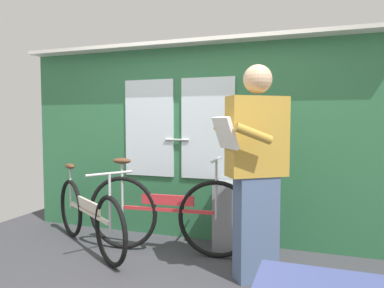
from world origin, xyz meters
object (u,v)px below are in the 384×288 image
passenger_reading_newspaper (256,167)px  trash_bin_by_wall (233,216)px  bicycle_near_door (88,215)px  bicycle_leaning_behind (167,214)px

passenger_reading_newspaper → trash_bin_by_wall: size_ratio=2.56×
bicycle_near_door → passenger_reading_newspaper: bearing=28.9°
bicycle_near_door → passenger_reading_newspaper: size_ratio=0.82×
bicycle_leaning_behind → trash_bin_by_wall: 0.68m
bicycle_leaning_behind → passenger_reading_newspaper: bearing=-22.9°
trash_bin_by_wall → bicycle_leaning_behind: bearing=-151.6°
bicycle_near_door → bicycle_leaning_behind: (0.81, 0.16, 0.05)m
bicycle_near_door → passenger_reading_newspaper: passenger_reading_newspaper is taller
bicycle_leaning_behind → trash_bin_by_wall: (0.60, 0.32, -0.05)m
bicycle_leaning_behind → trash_bin_by_wall: bicycle_leaning_behind is taller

